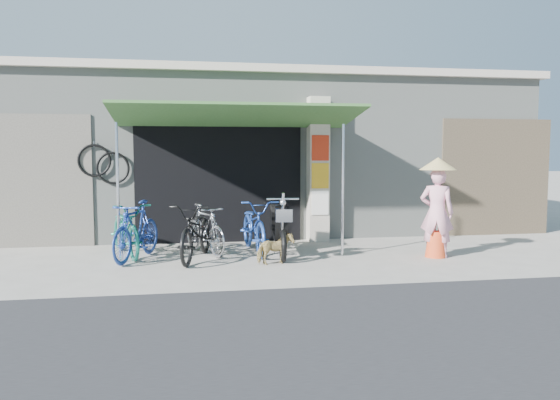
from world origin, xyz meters
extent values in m
plane|color=#A29C92|center=(0.00, 0.00, 0.00)|extent=(80.00, 80.00, 0.00)
cube|color=#303033|center=(0.00, -4.50, 0.01)|extent=(80.00, 6.00, 0.01)
cube|color=#959A93|center=(0.00, 5.10, 1.75)|extent=(12.00, 5.00, 3.50)
cube|color=beige|center=(0.00, 5.10, 3.58)|extent=(12.30, 5.30, 0.16)
cube|color=black|center=(-1.20, 2.58, 1.25)|extent=(3.40, 0.06, 2.50)
cube|color=black|center=(-1.20, 2.59, 0.55)|extent=(3.06, 0.04, 1.10)
torus|color=black|center=(-3.30, 2.54, 1.55)|extent=(0.65, 0.05, 0.65)
cylinder|color=silver|center=(-3.30, 2.56, 1.87)|extent=(0.02, 0.02, 0.12)
torus|color=black|center=(-3.65, 2.54, 1.70)|extent=(0.65, 0.05, 0.65)
cylinder|color=silver|center=(-3.65, 2.56, 2.02)|extent=(0.02, 0.02, 0.12)
cube|color=beige|center=(0.85, 2.45, 1.50)|extent=(0.42, 0.42, 3.00)
cube|color=red|center=(0.85, 2.23, 1.95)|extent=(0.36, 0.02, 0.52)
cube|color=gold|center=(0.85, 2.23, 1.38)|extent=(0.36, 0.02, 0.52)
cube|color=white|center=(0.85, 2.23, 0.82)|extent=(0.36, 0.02, 0.50)
cube|color=#325F2A|center=(-0.90, 1.65, 2.55)|extent=(4.60, 1.88, 0.35)
cylinder|color=silver|center=(-3.00, 0.75, 1.18)|extent=(0.05, 0.05, 2.36)
cylinder|color=silver|center=(0.90, 0.75, 1.18)|extent=(0.05, 0.05, 2.36)
cube|color=brown|center=(5.00, 2.59, 1.30)|extent=(2.60, 0.06, 2.60)
cube|color=#6B665B|center=(-5.00, 2.59, 1.30)|extent=(2.60, 0.06, 2.60)
imported|color=#19725F|center=(-2.94, 1.37, 0.48)|extent=(1.19, 1.95, 0.97)
imported|color=#203D94|center=(-2.73, 0.95, 0.51)|extent=(1.07, 1.76, 1.02)
imported|color=black|center=(-1.69, 0.77, 0.50)|extent=(1.14, 2.00, 0.99)
imported|color=#A5A5AA|center=(-1.55, 1.29, 0.46)|extent=(1.03, 1.57, 0.92)
imported|color=#21459B|center=(-0.63, 1.29, 0.50)|extent=(0.80, 1.96, 1.01)
imported|color=#93714E|center=(-0.43, 0.16, 0.26)|extent=(0.66, 0.44, 0.51)
torus|color=black|center=(-0.27, 0.30, 0.28)|extent=(0.14, 0.57, 0.56)
torus|color=black|center=(-0.15, 1.67, 0.28)|extent=(0.14, 0.57, 0.56)
cube|color=black|center=(-0.21, 0.98, 0.36)|extent=(0.32, 1.02, 0.11)
cube|color=black|center=(-0.18, 1.35, 0.59)|extent=(0.32, 0.60, 0.36)
cube|color=black|center=(-0.18, 1.35, 0.81)|extent=(0.30, 0.60, 0.09)
cube|color=black|center=(-0.25, 0.51, 0.65)|extent=(0.24, 0.13, 0.59)
cylinder|color=silver|center=(-0.27, 0.33, 1.08)|extent=(0.55, 0.08, 0.03)
cube|color=silver|center=(-0.28, 0.14, 0.82)|extent=(0.29, 0.23, 0.21)
imported|color=pink|center=(2.50, 0.31, 0.80)|extent=(0.69, 0.62, 1.59)
cone|color=#D4441E|center=(2.50, 0.31, 0.23)|extent=(0.38, 0.38, 0.46)
cone|color=#D2B971|center=(2.50, 0.31, 1.66)|extent=(0.64, 0.64, 0.22)
camera|label=1|loc=(-1.85, -8.68, 1.86)|focal=35.00mm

